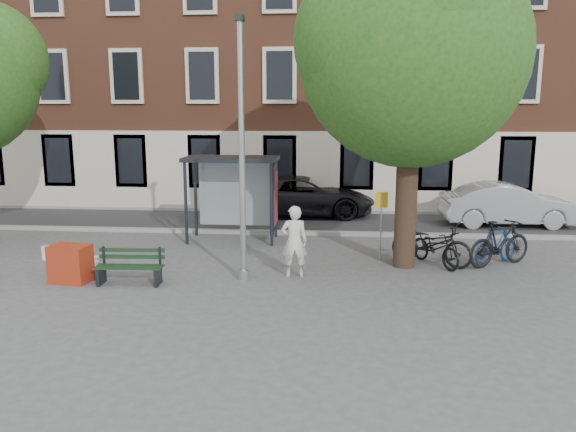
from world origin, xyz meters
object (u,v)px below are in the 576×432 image
(bus_shelter, at_px, (245,179))
(painter, at_px, (294,241))
(bench, at_px, (130,268))
(bike_c, at_px, (436,248))
(bike_b, at_px, (496,245))
(lamppost, at_px, (242,165))
(car_silver, at_px, (508,205))
(bike_d, at_px, (500,243))
(red_stand, at_px, (71,264))
(notice_sign, at_px, (381,211))
(bike_a, at_px, (431,244))
(car_dark, at_px, (303,196))

(bus_shelter, bearing_deg, painter, -64.40)
(bench, distance_m, bike_c, 7.78)
(bus_shelter, bearing_deg, bike_b, -16.91)
(lamppost, height_order, car_silver, lamppost)
(bike_d, xyz_separation_m, red_stand, (-10.57, -2.30, -0.17))
(bike_c, xyz_separation_m, car_silver, (3.40, 5.39, 0.27))
(car_silver, height_order, notice_sign, notice_sign)
(bus_shelter, height_order, bike_a, bus_shelter)
(car_dark, relative_size, notice_sign, 2.89)
(bike_a, relative_size, bike_d, 1.07)
(bus_shelter, relative_size, car_silver, 0.62)
(bike_b, height_order, notice_sign, notice_sign)
(car_dark, distance_m, notice_sign, 6.85)
(lamppost, relative_size, bike_a, 2.79)
(bike_a, height_order, bike_d, bike_d)
(bike_c, relative_size, car_silver, 0.40)
(bench, bearing_deg, car_silver, 32.53)
(bus_shelter, height_order, bike_d, bus_shelter)
(bus_shelter, bearing_deg, red_stand, -126.66)
(bus_shelter, height_order, car_silver, bus_shelter)
(painter, distance_m, bench, 3.95)
(bench, height_order, red_stand, red_stand)
(bike_a, distance_m, bike_c, 0.15)
(lamppost, bearing_deg, bike_d, 15.15)
(bus_shelter, bearing_deg, notice_sign, -27.20)
(bus_shelter, xyz_separation_m, bench, (-2.01, -4.66, -1.55))
(lamppost, distance_m, bus_shelter, 4.24)
(bus_shelter, height_order, bike_b, bus_shelter)
(bike_b, height_order, car_dark, car_dark)
(bus_shelter, height_order, bike_c, bus_shelter)
(car_dark, xyz_separation_m, notice_sign, (2.46, -6.37, 0.60))
(bench, bearing_deg, lamppost, 9.43)
(car_silver, bearing_deg, bench, 123.37)
(painter, bearing_deg, bike_b, -169.68)
(bus_shelter, bearing_deg, bike_a, -24.26)
(red_stand, bearing_deg, car_dark, 60.62)
(lamppost, xyz_separation_m, bench, (-2.62, -0.55, -2.41))
(bus_shelter, distance_m, red_stand, 5.98)
(bench, distance_m, red_stand, 1.45)
(lamppost, height_order, bike_d, lamppost)
(bike_c, bearing_deg, car_silver, 27.88)
(lamppost, distance_m, notice_sign, 4.23)
(bike_c, bearing_deg, notice_sign, 135.48)
(bike_b, relative_size, car_dark, 0.30)
(bike_d, distance_m, car_silver, 5.58)
(bike_a, xyz_separation_m, notice_sign, (-1.30, 0.33, 0.78))
(car_dark, distance_m, car_silver, 7.39)
(bus_shelter, distance_m, car_silver, 9.40)
(painter, distance_m, bike_a, 3.80)
(bike_b, bearing_deg, car_dark, 2.63)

